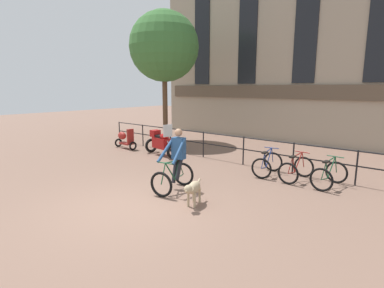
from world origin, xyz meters
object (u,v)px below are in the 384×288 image
object	(u,v)px
parked_bicycle_near_lamp	(267,164)
parked_bicycle_mid_right	(329,175)
dog	(193,189)
parked_bicycle_mid_left	(296,169)
cyclist_with_bike	(175,163)
parked_motorcycle	(161,142)
parked_scooter	(125,139)

from	to	relation	value
parked_bicycle_near_lamp	parked_bicycle_mid_right	xyz separation A→B (m)	(1.91, 0.00, 0.00)
dog	parked_bicycle_mid_right	distance (m)	4.12
parked_bicycle_mid_left	cyclist_with_bike	bearing A→B (deg)	57.33
parked_motorcycle	parked_bicycle_near_lamp	size ratio (longest dim) A/B	1.48
parked_bicycle_mid_left	parked_motorcycle	bearing A→B (deg)	6.52
parked_bicycle_mid_right	parked_scooter	distance (m)	9.01
parked_bicycle_near_lamp	parked_bicycle_mid_left	bearing A→B (deg)	173.98
parked_bicycle_mid_right	parked_scooter	xyz separation A→B (m)	(-9.01, -0.29, 0.10)
cyclist_with_bike	parked_scooter	distance (m)	6.40
parked_motorcycle	parked_scooter	bearing A→B (deg)	100.05
parked_bicycle_mid_right	parked_bicycle_mid_left	bearing A→B (deg)	6.08
dog	parked_motorcycle	world-z (taller)	parked_motorcycle
cyclist_with_bike	parked_bicycle_mid_left	xyz separation A→B (m)	(2.25, 2.98, -0.41)
cyclist_with_bike	parked_bicycle_near_lamp	world-z (taller)	cyclist_with_bike
parked_bicycle_mid_left	parked_scooter	xyz separation A→B (m)	(-8.05, -0.29, 0.10)
cyclist_with_bike	dog	world-z (taller)	cyclist_with_bike
cyclist_with_bike	parked_bicycle_mid_left	world-z (taller)	cyclist_with_bike
parked_motorcycle	dog	bearing A→B (deg)	-118.21
parked_bicycle_mid_left	parked_scooter	size ratio (longest dim) A/B	0.89
cyclist_with_bike	parked_bicycle_mid_left	distance (m)	3.75
parked_bicycle_mid_right	dog	bearing A→B (deg)	65.85
cyclist_with_bike	parked_motorcycle	distance (m)	4.41
parked_scooter	parked_motorcycle	bearing A→B (deg)	-84.26
cyclist_with_bike	parked_bicycle_near_lamp	size ratio (longest dim) A/B	1.45
dog	parked_bicycle_near_lamp	world-z (taller)	parked_bicycle_near_lamp
parked_motorcycle	parked_bicycle_mid_left	xyz separation A→B (m)	(5.68, 0.21, -0.20)
cyclist_with_bike	parked_bicycle_mid_right	distance (m)	4.39
dog	parked_motorcycle	xyz separation A→B (m)	(-4.56, 3.35, 0.13)
parked_bicycle_mid_right	parked_scooter	world-z (taller)	parked_scooter
parked_bicycle_near_lamp	parked_motorcycle	bearing A→B (deg)	-3.46
parked_bicycle_mid_right	parked_bicycle_near_lamp	bearing A→B (deg)	6.08
parked_scooter	parked_bicycle_mid_left	bearing A→B (deg)	-84.11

